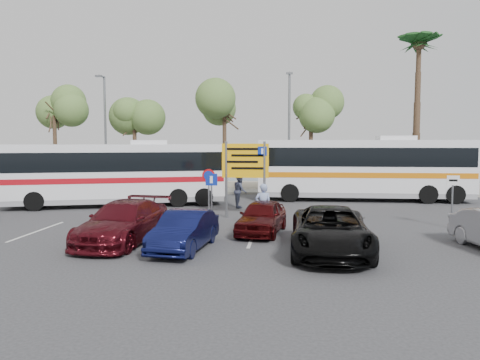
# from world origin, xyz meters

# --- Properties ---
(ground) EXTENTS (120.00, 120.00, 0.00)m
(ground) POSITION_xyz_m (0.00, 0.00, 0.00)
(ground) COLOR #313133
(ground) RESTS_ON ground
(kerb_strip) EXTENTS (44.00, 2.40, 0.15)m
(kerb_strip) POSITION_xyz_m (0.00, 14.00, 0.07)
(kerb_strip) COLOR gray
(kerb_strip) RESTS_ON ground
(seawall) EXTENTS (48.00, 0.80, 0.60)m
(seawall) POSITION_xyz_m (0.00, 16.00, 0.30)
(seawall) COLOR gray
(seawall) RESTS_ON ground
(sea) EXTENTS (140.00, 140.00, 0.00)m
(sea) POSITION_xyz_m (0.00, 60.00, 0.01)
(sea) COLOR #3F5565
(sea) RESTS_ON ground
(tree_far_left) EXTENTS (3.20, 3.20, 7.60)m
(tree_far_left) POSITION_xyz_m (-14.00, 14.00, 6.33)
(tree_far_left) COLOR #382619
(tree_far_left) RESTS_ON kerb_strip
(tree_left) EXTENTS (3.20, 3.20, 7.20)m
(tree_left) POSITION_xyz_m (-8.00, 14.00, 6.00)
(tree_left) COLOR #382619
(tree_left) RESTS_ON kerb_strip
(tree_mid) EXTENTS (3.20, 3.20, 8.00)m
(tree_mid) POSITION_xyz_m (-1.50, 14.00, 6.65)
(tree_mid) COLOR #382619
(tree_mid) RESTS_ON kerb_strip
(tree_right) EXTENTS (3.20, 3.20, 7.40)m
(tree_right) POSITION_xyz_m (4.50, 14.00, 6.17)
(tree_right) COLOR #382619
(tree_right) RESTS_ON kerb_strip
(palm_tree) EXTENTS (4.80, 4.80, 11.20)m
(palm_tree) POSITION_xyz_m (11.50, 14.00, 9.87)
(palm_tree) COLOR #382619
(palm_tree) RESTS_ON kerb_strip
(street_lamp_left) EXTENTS (0.45, 1.15, 8.01)m
(street_lamp_left) POSITION_xyz_m (-10.00, 13.52, 4.60)
(street_lamp_left) COLOR slate
(street_lamp_left) RESTS_ON kerb_strip
(street_lamp_right) EXTENTS (0.45, 1.15, 8.01)m
(street_lamp_right) POSITION_xyz_m (3.00, 13.52, 4.60)
(street_lamp_right) COLOR slate
(street_lamp_right) RESTS_ON kerb_strip
(direction_sign) EXTENTS (2.20, 0.12, 3.60)m
(direction_sign) POSITION_xyz_m (1.00, 3.20, 2.43)
(direction_sign) COLOR slate
(direction_sign) RESTS_ON ground
(sign_no_stop) EXTENTS (0.60, 0.08, 2.35)m
(sign_no_stop) POSITION_xyz_m (-0.60, 2.38, 1.58)
(sign_no_stop) COLOR slate
(sign_no_stop) RESTS_ON ground
(sign_parking) EXTENTS (0.50, 0.07, 2.25)m
(sign_parking) POSITION_xyz_m (-0.20, 0.79, 1.47)
(sign_parking) COLOR slate
(sign_parking) RESTS_ON ground
(sign_taxi) EXTENTS (0.50, 0.07, 2.20)m
(sign_taxi) POSITION_xyz_m (9.80, 1.49, 1.42)
(sign_taxi) COLOR slate
(sign_taxi) RESTS_ON ground
(lane_markings) EXTENTS (12.02, 4.20, 0.01)m
(lane_markings) POSITION_xyz_m (-1.14, -1.00, 0.00)
(lane_markings) COLOR silver
(lane_markings) RESTS_ON ground
(coach_bus_left) EXTENTS (11.97, 5.99, 3.67)m
(coach_bus_left) POSITION_xyz_m (-6.50, 6.50, 1.70)
(coach_bus_left) COLOR silver
(coach_bus_left) RESTS_ON ground
(coach_bus_right) EXTENTS (12.64, 2.83, 3.93)m
(coach_bus_right) POSITION_xyz_m (7.50, 10.46, 1.82)
(coach_bus_right) COLOR silver
(coach_bus_right) RESTS_ON ground
(car_blue) EXTENTS (1.77, 4.03, 1.29)m
(car_blue) POSITION_xyz_m (-0.39, -3.50, 0.64)
(car_blue) COLOR #0D123F
(car_blue) RESTS_ON ground
(car_maroon) EXTENTS (2.56, 5.27, 1.48)m
(car_maroon) POSITION_xyz_m (-2.79, -2.66, 0.74)
(car_maroon) COLOR #4F0D15
(car_maroon) RESTS_ON ground
(car_red) EXTENTS (2.11, 4.04, 1.31)m
(car_red) POSITION_xyz_m (2.01, -0.45, 0.66)
(car_red) COLOR #3F090A
(car_red) RESTS_ON ground
(suv_black) EXTENTS (2.60, 5.42, 1.49)m
(suv_black) POSITION_xyz_m (4.41, -3.50, 0.74)
(suv_black) COLOR black
(suv_black) RESTS_ON ground
(pedestrian_near) EXTENTS (0.73, 0.52, 1.88)m
(pedestrian_near) POSITION_xyz_m (2.00, 0.52, 0.94)
(pedestrian_near) COLOR #899CC7
(pedestrian_near) RESTS_ON ground
(pedestrian_far) EXTENTS (0.83, 1.00, 1.86)m
(pedestrian_far) POSITION_xyz_m (0.40, 6.50, 0.93)
(pedestrian_far) COLOR #32364B
(pedestrian_far) RESTS_ON ground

